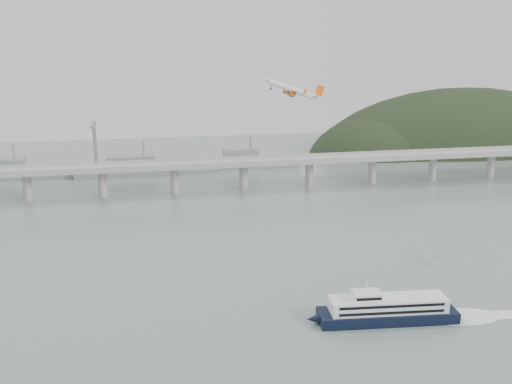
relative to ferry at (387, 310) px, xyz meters
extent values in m
plane|color=slate|center=(-38.06, 17.66, -4.61)|extent=(900.00, 900.00, 0.00)
cube|color=#989895|center=(-38.06, 217.66, 15.39)|extent=(800.00, 22.00, 2.20)
cube|color=#989895|center=(-38.06, 207.16, 17.39)|extent=(800.00, 0.60, 1.80)
cube|color=#989895|center=(-38.06, 228.16, 17.39)|extent=(800.00, 0.60, 1.80)
cylinder|color=#989895|center=(-168.06, 217.66, 4.89)|extent=(6.00, 6.00, 21.00)
cylinder|color=#989895|center=(-118.06, 217.66, 4.89)|extent=(6.00, 6.00, 21.00)
cylinder|color=#989895|center=(-68.06, 217.66, 4.89)|extent=(6.00, 6.00, 21.00)
cylinder|color=#989895|center=(-18.06, 217.66, 4.89)|extent=(6.00, 6.00, 21.00)
cylinder|color=#989895|center=(31.94, 217.66, 4.89)|extent=(6.00, 6.00, 21.00)
cylinder|color=#989895|center=(81.94, 217.66, 4.89)|extent=(6.00, 6.00, 21.00)
cylinder|color=#989895|center=(131.94, 217.66, 4.89)|extent=(6.00, 6.00, 21.00)
cylinder|color=#989895|center=(181.94, 217.66, 4.89)|extent=(6.00, 6.00, 21.00)
ellipsoid|color=black|center=(231.94, 347.66, -22.61)|extent=(320.00, 150.00, 156.00)
ellipsoid|color=black|center=(136.94, 337.66, -16.61)|extent=(140.00, 110.00, 96.00)
cube|color=slate|center=(-188.06, 287.66, -0.61)|extent=(95.67, 20.15, 8.00)
cube|color=slate|center=(-197.56, 287.66, 7.39)|extent=(33.90, 15.02, 8.00)
cylinder|color=slate|center=(-188.06, 287.66, 15.39)|extent=(1.60, 1.60, 14.00)
cube|color=slate|center=(-88.06, 282.66, -0.61)|extent=(110.55, 21.43, 8.00)
cube|color=slate|center=(-99.06, 282.66, 7.39)|extent=(39.01, 16.73, 8.00)
cylinder|color=slate|center=(-88.06, 282.66, 15.39)|extent=(1.60, 1.60, 14.00)
cube|color=slate|center=(1.94, 292.66, -0.61)|extent=(85.00, 13.60, 8.00)
cube|color=slate|center=(-6.56, 292.66, 7.39)|extent=(29.75, 11.90, 8.00)
cylinder|color=slate|center=(1.94, 292.66, 15.39)|extent=(1.60, 1.60, 14.00)
cube|color=slate|center=(-128.06, 317.66, 15.39)|extent=(3.00, 3.00, 40.00)
cube|color=slate|center=(-128.06, 307.66, 33.39)|extent=(3.00, 28.00, 3.00)
cube|color=black|center=(0.00, 0.00, -2.43)|extent=(55.69, 18.26, 4.37)
cone|color=black|center=(-29.40, 2.80, -2.43)|extent=(5.86, 4.87, 4.37)
cube|color=white|center=(0.00, 0.00, 2.50)|extent=(46.77, 15.25, 5.47)
cube|color=black|center=(-0.52, -5.50, 3.92)|extent=(41.39, 4.12, 1.09)
cube|color=black|center=(-0.52, -5.50, 1.29)|extent=(41.39, 4.12, 1.09)
cube|color=black|center=(0.53, 5.50, 3.92)|extent=(41.39, 4.12, 1.09)
cube|color=black|center=(0.53, 5.50, 1.29)|extent=(41.39, 4.12, 1.09)
cube|color=white|center=(-8.71, 0.83, 6.65)|extent=(11.61, 8.66, 2.84)
cube|color=black|center=(-9.08, -3.03, 6.65)|extent=(9.81, 1.07, 1.09)
cylinder|color=white|center=(-8.71, 0.83, 10.15)|extent=(0.60, 0.60, 4.37)
ellipsoid|color=white|center=(30.49, -2.91, -4.56)|extent=(32.85, 18.67, 0.22)
ellipsoid|color=white|center=(45.73, -4.36, -4.56)|extent=(24.27, 10.08, 0.22)
cylinder|color=white|center=(-15.76, 92.28, 78.59)|extent=(23.85, 4.44, 11.08)
cone|color=white|center=(-28.72, 92.32, 83.23)|extent=(4.44, 3.29, 4.13)
cone|color=white|center=(-2.25, 92.25, 74.21)|extent=(5.23, 3.31, 4.42)
cube|color=white|center=(-15.24, 92.23, 77.49)|extent=(4.57, 29.25, 3.17)
cube|color=white|center=(-2.86, 92.29, 75.07)|extent=(2.81, 10.33, 1.64)
cube|color=#F85E10|center=(-1.09, 92.43, 77.45)|extent=(5.53, 0.60, 6.58)
cylinder|color=#F85E10|center=(-16.93, 96.90, 76.56)|extent=(4.17, 2.18, 3.11)
cylinder|color=black|center=(-18.63, 96.91, 77.17)|extent=(0.97, 1.99, 1.97)
cube|color=white|center=(-16.64, 96.94, 77.37)|extent=(2.38, 0.27, 1.71)
cylinder|color=#F85E10|center=(-16.80, 87.45, 77.03)|extent=(4.17, 2.18, 3.11)
cylinder|color=black|center=(-18.50, 87.45, 77.64)|extent=(0.97, 1.99, 1.97)
cube|color=white|center=(-16.51, 87.49, 77.84)|extent=(2.38, 0.27, 1.71)
cylinder|color=black|center=(-15.80, 94.39, 75.93)|extent=(0.99, 0.42, 2.06)
cylinder|color=black|center=(-16.11, 94.34, 75.04)|extent=(1.21, 0.40, 1.23)
cylinder|color=black|center=(-15.73, 89.92, 76.15)|extent=(0.99, 0.42, 2.06)
cylinder|color=black|center=(-16.05, 89.87, 75.26)|extent=(1.21, 0.40, 1.23)
cylinder|color=black|center=(-26.30, 92.19, 79.81)|extent=(0.99, 0.42, 2.06)
cylinder|color=black|center=(-26.61, 92.14, 78.92)|extent=(1.21, 0.40, 1.23)
cube|color=#F85E10|center=(-13.48, 106.89, 77.16)|extent=(1.99, 0.28, 2.41)
cube|color=#F85E10|center=(-13.07, 77.67, 78.61)|extent=(1.99, 0.28, 2.41)
camera|label=1|loc=(-93.69, -201.46, 103.93)|focal=42.00mm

